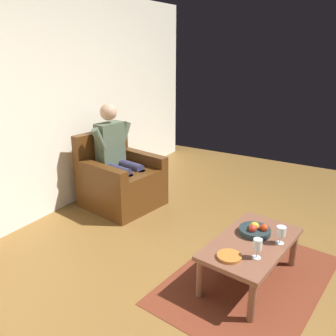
% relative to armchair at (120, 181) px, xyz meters
% --- Properties ---
extents(ground_plane, '(7.08, 7.08, 0.00)m').
position_rel_armchair_xyz_m(ground_plane, '(0.69, 2.15, -0.32)').
color(ground_plane, brown).
extents(wall_back, '(6.30, 0.06, 2.60)m').
position_rel_armchair_xyz_m(wall_back, '(0.69, -0.61, 0.98)').
color(wall_back, white).
rests_on(wall_back, ground).
extents(rug, '(1.82, 1.35, 0.01)m').
position_rel_armchair_xyz_m(rug, '(0.68, 1.94, -0.31)').
color(rug, maroon).
rests_on(rug, ground).
extents(armchair, '(0.95, 0.97, 0.93)m').
position_rel_armchair_xyz_m(armchair, '(0.00, 0.00, 0.00)').
color(armchair, '#4F2C10').
rests_on(armchair, ground).
extents(person_seated, '(0.62, 0.62, 1.29)m').
position_rel_armchair_xyz_m(person_seated, '(-0.01, -0.04, 0.37)').
color(person_seated, '#51614B').
rests_on(person_seated, ground).
extents(coffee_table, '(1.05, 0.67, 0.38)m').
position_rel_armchair_xyz_m(coffee_table, '(0.68, 1.94, 0.01)').
color(coffee_table, brown).
rests_on(coffee_table, ground).
extents(wine_glass_near, '(0.08, 0.08, 0.16)m').
position_rel_armchair_xyz_m(wine_glass_near, '(0.59, 2.15, 0.17)').
color(wine_glass_near, silver).
rests_on(wine_glass_near, coffee_table).
extents(wine_glass_far, '(0.07, 0.07, 0.17)m').
position_rel_armchair_xyz_m(wine_glass_far, '(0.90, 2.05, 0.18)').
color(wine_glass_far, silver).
rests_on(wine_glass_far, coffee_table).
extents(fruit_bowl, '(0.28, 0.28, 0.11)m').
position_rel_armchair_xyz_m(fruit_bowl, '(0.54, 1.92, 0.10)').
color(fruit_bowl, '#212F32').
rests_on(fruit_bowl, coffee_table).
extents(decorative_dish, '(0.20, 0.20, 0.02)m').
position_rel_armchair_xyz_m(decorative_dish, '(1.00, 1.86, 0.08)').
color(decorative_dish, '#B56F2E').
rests_on(decorative_dish, coffee_table).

